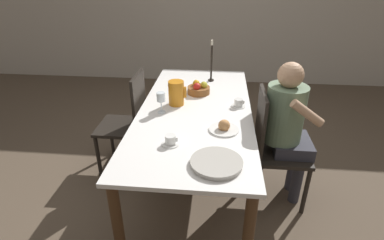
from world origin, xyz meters
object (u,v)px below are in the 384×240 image
Objects in this scene: teacup_near_person at (170,140)px; bread_plate at (224,127)px; chair_person_side at (273,146)px; wine_glass_water at (161,98)px; fruit_bowl at (199,89)px; chair_opposite at (128,121)px; person_seated at (288,123)px; teacup_across at (238,103)px; red_pitcher at (176,93)px; serving_tray at (217,163)px; candlestick_tall at (211,65)px.

teacup_near_person is 0.56× the size of bread_plate.
chair_person_side is 7.93× the size of teacup_near_person.
wine_glass_water is at bearing 107.50° from teacup_near_person.
wine_glass_water is at bearing -122.05° from fruit_bowl.
person_seated is (1.38, -0.28, 0.20)m from chair_opposite.
teacup_across is at bearing -129.35° from chair_person_side.
chair_person_side is 4.65× the size of red_pitcher.
person_seated is 0.94m from red_pitcher.
teacup_near_person is (0.05, -0.64, -0.08)m from red_pitcher.
bread_plate is at bearing -26.44° from wine_glass_water.
fruit_bowl is (0.27, 0.43, -0.08)m from wine_glass_water.
candlestick_tall is at bearing 93.60° from serving_tray.
bread_plate is at bearing -66.15° from person_seated.
teacup_near_person is 0.29× the size of candlestick_tall.
teacup_across is 0.59× the size of fruit_bowl.
fruit_bowl is at bearing 82.44° from teacup_near_person.
candlestick_tall is at bearing 64.72° from wine_glass_water.
serving_tray is 0.43m from bread_plate.
chair_person_side is 0.98m from wine_glass_water.
wine_glass_water reaches higher than teacup_near_person.
red_pitcher is 0.65m from teacup_near_person.
wine_glass_water is at bearing -93.79° from chair_person_side.
chair_opposite is at bearing 131.95° from serving_tray.
red_pitcher is 1.21× the size of wine_glass_water.
teacup_near_person is (0.15, -0.48, -0.10)m from wine_glass_water.
serving_tray is (-0.54, -0.65, 0.04)m from person_seated.
teacup_across is 0.38× the size of serving_tray.
person_seated is at bearing -28.40° from teacup_across.
chair_opposite is at bearing 146.28° from wine_glass_water.
fruit_bowl is (0.12, 0.91, 0.02)m from teacup_near_person.
teacup_near_person is at bearing -99.90° from candlestick_tall.
chair_opposite reaches higher than red_pitcher.
chair_person_side is 5.62× the size of wine_glass_water.
fruit_bowl is at bearing 144.00° from teacup_across.
red_pitcher reaches higher than teacup_across.
red_pitcher is at bearing 113.19° from serving_tray.
teacup_near_person is 1.29m from candlestick_tall.
wine_glass_water is (-0.10, -0.17, 0.02)m from red_pitcher.
chair_opposite is 1.00m from candlestick_tall.
bread_plate is (0.04, 0.43, 0.01)m from serving_tray.
bread_plate reaches higher than teacup_near_person.
candlestick_tall reaches higher than chair_person_side.
teacup_near_person is 0.59× the size of fruit_bowl.
person_seated is 9.77× the size of teacup_near_person.
candlestick_tall is (0.22, 1.26, 0.14)m from teacup_near_person.
red_pitcher is 0.53m from teacup_across.
chair_person_side is 1.00× the size of chair_opposite.
serving_tray is 1.54× the size of fruit_bowl.
serving_tray is at bearing -100.90° from teacup_across.
person_seated reaches higher than fruit_bowl.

